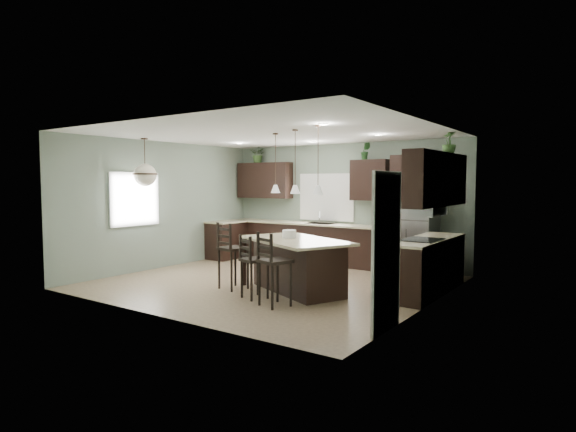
% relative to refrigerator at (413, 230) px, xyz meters
% --- Properties ---
extents(ground, '(6.00, 6.00, 0.00)m').
position_rel_refrigerator_xyz_m(ground, '(-1.89, -2.33, -0.93)').
color(ground, '#9E8466').
rests_on(ground, ground).
extents(pantry_door, '(0.04, 0.82, 2.04)m').
position_rel_refrigerator_xyz_m(pantry_door, '(1.08, -3.88, 0.09)').
color(pantry_door, white).
rests_on(pantry_door, ground).
extents(window_back, '(1.35, 0.02, 1.00)m').
position_rel_refrigerator_xyz_m(window_back, '(-2.29, 0.40, 0.62)').
color(window_back, white).
rests_on(window_back, room_shell).
extents(window_left, '(0.02, 1.10, 1.00)m').
position_rel_refrigerator_xyz_m(window_left, '(-4.88, -3.13, 0.62)').
color(window_left, white).
rests_on(window_left, room_shell).
extents(left_return_cabs, '(0.60, 0.90, 0.90)m').
position_rel_refrigerator_xyz_m(left_return_cabs, '(-4.59, -0.63, -0.48)').
color(left_return_cabs, black).
rests_on(left_return_cabs, ground).
extents(left_return_countertop, '(0.66, 0.96, 0.04)m').
position_rel_refrigerator_xyz_m(left_return_countertop, '(-4.57, -0.63, -0.01)').
color(left_return_countertop, '#BBB38D').
rests_on(left_return_countertop, left_return_cabs).
extents(back_lower_cabs, '(4.20, 0.60, 0.90)m').
position_rel_refrigerator_xyz_m(back_lower_cabs, '(-2.74, 0.12, -0.48)').
color(back_lower_cabs, black).
rests_on(back_lower_cabs, ground).
extents(back_countertop, '(4.20, 0.66, 0.04)m').
position_rel_refrigerator_xyz_m(back_countertop, '(-2.74, 0.10, -0.01)').
color(back_countertop, '#BBB38D').
rests_on(back_countertop, back_lower_cabs).
extents(sink_inset, '(0.70, 0.45, 0.01)m').
position_rel_refrigerator_xyz_m(sink_inset, '(-2.29, 0.10, 0.01)').
color(sink_inset, gray).
rests_on(sink_inset, back_countertop).
extents(faucet, '(0.02, 0.02, 0.28)m').
position_rel_refrigerator_xyz_m(faucet, '(-2.29, 0.07, 0.16)').
color(faucet, silver).
rests_on(faucet, back_countertop).
extents(back_upper_left, '(1.55, 0.34, 0.90)m').
position_rel_refrigerator_xyz_m(back_upper_left, '(-4.04, 0.25, 1.02)').
color(back_upper_left, black).
rests_on(back_upper_left, room_shell).
extents(back_upper_right, '(0.85, 0.34, 0.90)m').
position_rel_refrigerator_xyz_m(back_upper_right, '(-1.09, 0.25, 1.02)').
color(back_upper_right, black).
rests_on(back_upper_right, room_shell).
extents(fridge_header, '(1.05, 0.34, 0.45)m').
position_rel_refrigerator_xyz_m(fridge_header, '(-0.04, 0.25, 1.32)').
color(fridge_header, black).
rests_on(fridge_header, room_shell).
extents(right_lower_cabs, '(0.60, 2.35, 0.90)m').
position_rel_refrigerator_xyz_m(right_lower_cabs, '(0.81, -1.46, -0.48)').
color(right_lower_cabs, black).
rests_on(right_lower_cabs, ground).
extents(right_countertop, '(0.66, 2.35, 0.04)m').
position_rel_refrigerator_xyz_m(right_countertop, '(0.79, -1.46, -0.01)').
color(right_countertop, '#BBB38D').
rests_on(right_countertop, right_lower_cabs).
extents(cooktop, '(0.58, 0.75, 0.02)m').
position_rel_refrigerator_xyz_m(cooktop, '(0.79, -1.73, 0.02)').
color(cooktop, black).
rests_on(cooktop, right_countertop).
extents(wall_oven_front, '(0.01, 0.72, 0.60)m').
position_rel_refrigerator_xyz_m(wall_oven_front, '(0.50, -1.73, -0.48)').
color(wall_oven_front, gray).
rests_on(wall_oven_front, right_lower_cabs).
extents(right_upper_cabs, '(0.34, 2.35, 0.90)m').
position_rel_refrigerator_xyz_m(right_upper_cabs, '(0.94, -1.46, 1.02)').
color(right_upper_cabs, black).
rests_on(right_upper_cabs, room_shell).
extents(microwave, '(0.40, 0.75, 0.40)m').
position_rel_refrigerator_xyz_m(microwave, '(0.89, -1.73, 0.62)').
color(microwave, gray).
rests_on(microwave, right_upper_cabs).
extents(refrigerator, '(0.90, 0.74, 1.85)m').
position_rel_refrigerator_xyz_m(refrigerator, '(0.00, 0.00, 0.00)').
color(refrigerator, '#96969E').
rests_on(refrigerator, ground).
extents(kitchen_island, '(2.38, 1.94, 0.92)m').
position_rel_refrigerator_xyz_m(kitchen_island, '(-1.09, -2.72, -0.46)').
color(kitchen_island, black).
rests_on(kitchen_island, ground).
extents(serving_dish, '(0.24, 0.24, 0.14)m').
position_rel_refrigerator_xyz_m(serving_dish, '(-1.27, -2.64, 0.07)').
color(serving_dish, silver).
rests_on(serving_dish, kitchen_island).
extents(bar_stool_left, '(0.52, 0.52, 1.20)m').
position_rel_refrigerator_xyz_m(bar_stool_left, '(-2.13, -3.15, -0.33)').
color(bar_stool_left, black).
rests_on(bar_stool_left, ground).
extents(bar_stool_center, '(0.50, 0.50, 1.05)m').
position_rel_refrigerator_xyz_m(bar_stool_center, '(-1.38, -3.48, -0.40)').
color(bar_stool_center, black).
rests_on(bar_stool_center, ground).
extents(bar_stool_right, '(0.54, 0.54, 1.15)m').
position_rel_refrigerator_xyz_m(bar_stool_right, '(-0.81, -3.69, -0.35)').
color(bar_stool_right, black).
rests_on(bar_stool_right, ground).
extents(pendant_left, '(0.17, 0.17, 1.10)m').
position_rel_refrigerator_xyz_m(pendant_left, '(-1.72, -2.43, 1.32)').
color(pendant_left, silver).
rests_on(pendant_left, room_shell).
extents(pendant_center, '(0.17, 0.17, 1.10)m').
position_rel_refrigerator_xyz_m(pendant_center, '(-1.09, -2.72, 1.32)').
color(pendant_center, silver).
rests_on(pendant_center, room_shell).
extents(pendant_right, '(0.17, 0.17, 1.10)m').
position_rel_refrigerator_xyz_m(pendant_right, '(-0.46, -3.02, 1.32)').
color(pendant_right, silver).
rests_on(pendant_right, room_shell).
extents(chandelier, '(0.50, 0.50, 0.98)m').
position_rel_refrigerator_xyz_m(chandelier, '(-4.49, -3.15, 1.39)').
color(chandelier, beige).
rests_on(chandelier, room_shell).
extents(plant_back_left, '(0.42, 0.37, 0.45)m').
position_rel_refrigerator_xyz_m(plant_back_left, '(-4.22, 0.22, 1.70)').
color(plant_back_left, '#304B21').
rests_on(plant_back_left, back_upper_left).
extents(plant_back_right, '(0.26, 0.24, 0.38)m').
position_rel_refrigerator_xyz_m(plant_back_right, '(-1.20, 0.22, 1.67)').
color(plant_back_right, '#255023').
rests_on(plant_back_right, back_upper_right).
extents(plant_right_wall, '(0.32, 0.32, 0.43)m').
position_rel_refrigerator_xyz_m(plant_right_wall, '(0.91, -0.73, 1.69)').
color(plant_right_wall, '#335826').
rests_on(plant_right_wall, right_upper_cabs).
extents(room_shell, '(6.00, 6.00, 6.00)m').
position_rel_refrigerator_xyz_m(room_shell, '(-1.89, -2.33, 0.77)').
color(room_shell, slate).
rests_on(room_shell, ground).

